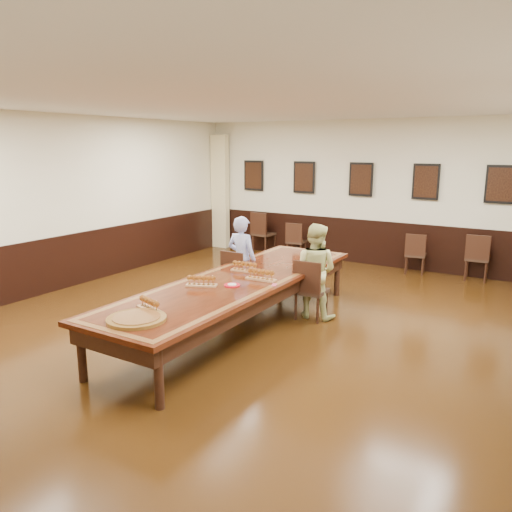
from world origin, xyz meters
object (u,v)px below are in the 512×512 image
Objects in this scene: spare_chair_a at (264,232)px; spare_chair_b at (296,240)px; chair_man at (239,277)px; spare_chair_d at (477,257)px; chair_woman at (312,289)px; spare_chair_c at (416,253)px; conference_table at (238,289)px; person_man at (242,260)px; carved_platter at (137,319)px; person_woman at (315,271)px.

spare_chair_a is 1.00m from spare_chair_b.
chair_man is 0.99× the size of spare_chair_d.
chair_woman is 1.01× the size of spare_chair_d.
chair_woman is 4.23m from spare_chair_b.
spare_chair_c is 4.85m from conference_table.
person_man is at bearing -90.00° from chair_man.
spare_chair_a is at bearing -3.63° from spare_chair_d.
person_woman is at bearing 77.51° from carved_platter.
person_woman is at bearing -90.00° from chair_woman.
spare_chair_c is 0.92× the size of spare_chair_d.
carved_platter is (-2.52, -6.80, 0.31)m from spare_chair_d.
person_woman is 3.19m from carved_platter.
spare_chair_a is at bearing -15.74° from spare_chair_b.
chair_man is 0.63× the size of person_woman.
spare_chair_c is at bearing 1.88° from spare_chair_d.
person_woman is at bearing 71.01° from spare_chair_c.
spare_chair_c is 0.58× the size of person_woman.
spare_chair_c is 4.09m from person_man.
spare_chair_a is at bearing -52.63° from person_woman.
chair_man is 1.40m from person_woman.
carved_platter is at bearing -89.43° from conference_table.
spare_chair_b is (-2.13, 3.66, -0.04)m from chair_woman.
spare_chair_d is (1.83, 3.79, -0.00)m from chair_woman.
carved_platter is at bearing 70.04° from spare_chair_c.
conference_table is (0.66, -1.01, 0.14)m from chair_man.
person_woman reaches higher than spare_chair_a.
spare_chair_c is 0.17× the size of conference_table.
spare_chair_d is at bearing -173.38° from spare_chair_a.
person_woman reaches higher than spare_chair_b.
spare_chair_d is 4.13m from person_woman.
spare_chair_c is 0.58× the size of person_man.
person_man reaches higher than person_woman.
chair_man is 0.19× the size of conference_table.
spare_chair_d reaches higher than conference_table.
carved_platter is at bearing 94.93° from spare_chair_b.
chair_woman is at bearing 90.00° from person_woman.
chair_woman reaches higher than chair_man.
spare_chair_b reaches higher than conference_table.
spare_chair_b is 0.58× the size of person_man.
chair_woman is 1.10× the size of spare_chair_c.
conference_table is 2.04m from carved_platter.
chair_woman is at bearing 71.36° from spare_chair_c.
spare_chair_a reaches higher than chair_woman.
spare_chair_b reaches higher than spare_chair_c.
person_woman is (1.36, -0.03, -0.00)m from person_man.
spare_chair_a is 0.21× the size of conference_table.
chair_man is 1.08× the size of spare_chair_c.
person_man is at bearing 120.55° from conference_table.
chair_man is at bearing 52.36° from spare_chair_c.
conference_table is 6.36× the size of carved_platter.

